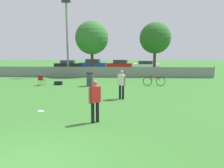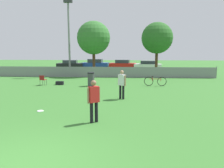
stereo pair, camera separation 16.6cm
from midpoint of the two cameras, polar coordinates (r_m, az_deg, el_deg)
The scene contains 16 objects.
ground_plane at distance 6.01m, azimuth -22.40°, elevation -19.56°, with size 120.00×120.00×0.00m, color #38722D.
fence_backline at distance 22.98m, azimuth -2.97°, elevation 3.12°, with size 23.23×0.07×1.21m.
light_pole at distance 24.41m, azimuth -11.87°, elevation 13.21°, with size 0.90×0.36×8.05m.
tree_near_pole at distance 24.78m, azimuth -5.49°, elevation 11.89°, with size 3.67×3.67×6.03m.
tree_far_right at distance 25.70m, azimuth 11.03°, elevation 11.67°, with size 3.52×3.52×5.96m.
player_thrower_red at distance 8.44m, azimuth -5.04°, elevation -3.81°, with size 0.45×0.40×1.67m.
player_receiver_white at distance 12.55m, azimuth 2.13°, elevation 0.34°, with size 0.47×0.39×1.67m.
frisbee_disc at distance 10.70m, azimuth -18.60°, elevation -6.75°, with size 0.30×0.30×0.03m.
folding_chair_sideline at distance 18.52m, azimuth -18.25°, elevation 1.15°, with size 0.48×0.48×0.81m.
bicycle_sideline at distance 17.70m, azimuth 10.68°, elevation 0.74°, with size 1.76×0.44×0.78m.
trash_bin at distance 17.35m, azimuth -6.07°, elevation 1.25°, with size 0.55×0.55×1.08m.
gear_bag_sideline at distance 18.47m, azimuth -14.08°, elevation 0.22°, with size 0.62×0.34×0.30m.
parked_car_dark at distance 34.80m, azimuth -11.56°, elevation 5.03°, with size 4.13×2.03×1.34m.
parked_car_blue at distance 34.46m, azimuth -5.08°, elevation 5.21°, with size 4.28×2.00×1.49m.
parked_car_red at distance 33.78m, azimuth 2.11°, elevation 5.15°, with size 4.23×2.32×1.40m.
parked_car_white at distance 33.01m, azimuth 8.65°, elevation 4.90°, with size 4.17×2.33×1.31m.
Camera 1 is at (2.33, -4.75, 2.78)m, focal length 35.00 mm.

